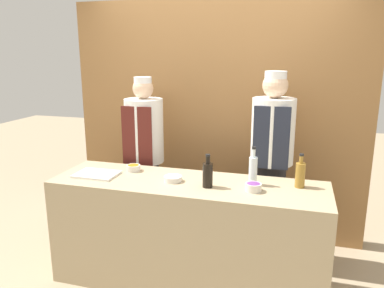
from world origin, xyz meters
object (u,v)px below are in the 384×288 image
Objects in this scene: bottle_vinegar at (300,174)px; chef_right at (271,162)px; sauce_bowl_orange at (133,168)px; bottle_clear at (253,170)px; bottle_soy at (208,174)px; sauce_bowl_white at (173,178)px; chef_left at (145,156)px; sauce_bowl_purple at (253,187)px; cutting_board at (97,174)px.

bottle_vinegar is 0.15× the size of chef_right.
sauce_bowl_orange is 1.04m from bottle_clear.
sauce_bowl_white is at bearing 170.08° from bottle_soy.
sauce_bowl_orange is 0.07× the size of chef_left.
sauce_bowl_purple is 1.03× the size of sauce_bowl_orange.
sauce_bowl_orange is 0.46× the size of bottle_soy.
sauce_bowl_white is 0.45m from sauce_bowl_orange.
sauce_bowl_purple is at bearing -10.96° from sauce_bowl_orange.
bottle_soy reaches higher than sauce_bowl_purple.
sauce_bowl_white is 0.31m from bottle_soy.
bottle_clear is at bearing -101.96° from chef_right.
cutting_board is (-1.30, 0.01, -0.02)m from sauce_bowl_purple.
cutting_board is 1.52m from chef_right.
sauce_bowl_white is 0.43× the size of cutting_board.
bottle_soy is at bearing -155.41° from bottle_clear.
cutting_board is at bearing -176.74° from sauce_bowl_white.
chef_left is 1.21m from chef_right.
sauce_bowl_white is 0.09× the size of chef_left.
sauce_bowl_orange is 0.45× the size of bottle_vinegar.
bottle_soy is 0.70m from bottle_vinegar.
sauce_bowl_orange is 1.39m from bottle_vinegar.
chef_left reaches higher than bottle_vinegar.
bottle_clear is (1.28, 0.13, 0.11)m from cutting_board.
chef_right reaches higher than chef_left.
sauce_bowl_white is 1.23× the size of sauce_bowl_orange.
chef_right is (1.14, 0.43, 0.02)m from sauce_bowl_orange.
chef_right is at bearing 24.31° from cutting_board.
cutting_board is 0.96m from bottle_soy.
sauce_bowl_white is at bearing 176.03° from sauce_bowl_purple.
sauce_bowl_purple is at bearing -0.31° from cutting_board.
bottle_vinegar is 0.16× the size of chef_left.
bottle_clear is (0.62, 0.10, 0.09)m from sauce_bowl_white.
chef_right reaches higher than bottle_clear.
sauce_bowl_purple is at bearing -150.89° from bottle_vinegar.
bottle_clear is 0.35m from bottle_vinegar.
sauce_bowl_purple is 0.46× the size of bottle_vinegar.
sauce_bowl_orange is (-0.42, 0.16, 0.01)m from sauce_bowl_white.
bottle_clear is 0.18× the size of chef_left.
bottle_soy reaches higher than sauce_bowl_white.
bottle_clear is at bearing -3.55° from sauce_bowl_orange.
chef_left is at bearing 99.80° from sauce_bowl_orange.
bottle_vinegar is at bearing -0.91° from sauce_bowl_orange.
sauce_bowl_white is 0.76m from chef_left.
sauce_bowl_white is at bearing -171.18° from bottle_clear.
bottle_soy is 0.15× the size of chef_right.
sauce_bowl_purple reaches higher than sauce_bowl_white.
cutting_board is (-0.24, -0.20, -0.02)m from sauce_bowl_orange.
sauce_bowl_orange is 0.75m from bottle_soy.
sauce_bowl_purple is at bearing -80.62° from bottle_clear.
cutting_board is 1.29m from bottle_clear.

